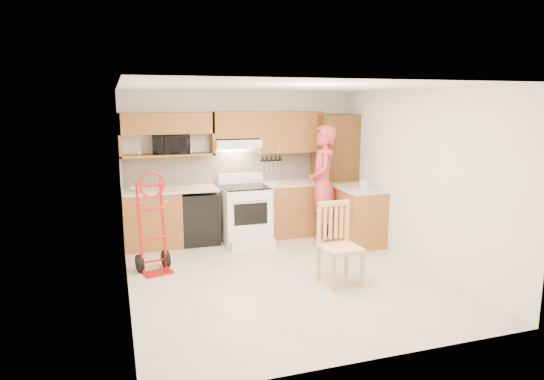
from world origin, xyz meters
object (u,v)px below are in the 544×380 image
person (323,185)px  hand_truck (154,227)px  range (246,210)px  dining_chair (341,245)px  microwave (171,144)px

person → hand_truck: size_ratio=1.54×
range → person: (1.21, -0.33, 0.41)m
hand_truck → dining_chair: size_ratio=1.20×
range → dining_chair: bearing=-73.4°
microwave → range: 1.63m
range → hand_truck: bearing=-148.9°
hand_truck → dining_chair: 2.53m
microwave → dining_chair: (1.79, -2.57, -1.12)m
microwave → range: microwave is taller
dining_chair → hand_truck: bearing=148.7°
microwave → dining_chair: 3.33m
range → dining_chair: (0.65, -2.17, -0.03)m
microwave → range: (1.14, -0.40, -1.09)m
range → person: size_ratio=0.58×
range → microwave: bearing=160.6°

